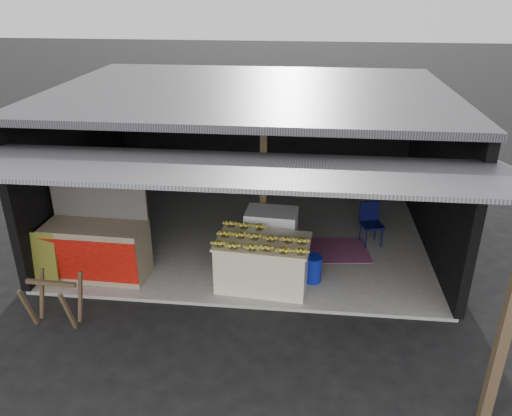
# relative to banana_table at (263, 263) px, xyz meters

# --- Properties ---
(ground) EXTENTS (80.00, 80.00, 0.00)m
(ground) POSITION_rel_banana_table_xyz_m (-0.41, -0.64, -0.49)
(ground) COLOR black
(ground) RESTS_ON ground
(concrete_slab) EXTENTS (7.00, 5.00, 0.06)m
(concrete_slab) POSITION_rel_banana_table_xyz_m (-0.41, 1.86, -0.46)
(concrete_slab) COLOR gray
(concrete_slab) RESTS_ON ground
(shophouse) EXTENTS (7.40, 7.29, 3.02)m
(shophouse) POSITION_rel_banana_table_xyz_m (-0.41, 2.17, 1.61)
(shophouse) COLOR black
(shophouse) RESTS_ON ground
(banana_table) EXTENTS (1.62, 1.08, 0.85)m
(banana_table) POSITION_rel_banana_table_xyz_m (0.00, 0.00, 0.00)
(banana_table) COLOR white
(banana_table) RESTS_ON concrete_slab
(banana_pile) EXTENTS (1.49, 0.97, 0.17)m
(banana_pile) POSITION_rel_banana_table_xyz_m (0.00, 0.00, 0.51)
(banana_pile) COLOR yellow
(banana_pile) RESTS_ON banana_table
(white_crate) EXTENTS (0.94, 0.67, 1.01)m
(white_crate) POSITION_rel_banana_table_xyz_m (0.07, 0.83, 0.08)
(white_crate) COLOR white
(white_crate) RESTS_ON concrete_slab
(neighbor_stall) EXTENTS (1.73, 0.82, 1.77)m
(neighbor_stall) POSITION_rel_banana_table_xyz_m (-2.89, 0.04, 0.10)
(neighbor_stall) COLOR #998466
(neighbor_stall) RESTS_ON concrete_slab
(green_signboard) EXTENTS (0.64, 0.17, 0.95)m
(green_signboard) POSITION_rel_banana_table_xyz_m (-3.75, -0.37, 0.05)
(green_signboard) COLOR black
(green_signboard) RESTS_ON concrete_slab
(sawhorse) EXTENTS (0.78, 0.69, 0.76)m
(sawhorse) POSITION_rel_banana_table_xyz_m (-3.01, -1.33, -0.00)
(sawhorse) COLOR brown
(sawhorse) RESTS_ON ground
(water_barrel) EXTENTS (0.30, 0.30, 0.44)m
(water_barrel) POSITION_rel_banana_table_xyz_m (0.84, 0.22, -0.21)
(water_barrel) COLOR #0D1D98
(water_barrel) RESTS_ON concrete_slab
(plastic_chair) EXTENTS (0.49, 0.49, 0.84)m
(plastic_chair) POSITION_rel_banana_table_xyz_m (1.94, 1.75, 0.07)
(plastic_chair) COLOR #0A0D38
(plastic_chair) RESTS_ON concrete_slab
(magenta_rug) EXTENTS (1.60, 1.16, 0.01)m
(magenta_rug) POSITION_rel_banana_table_xyz_m (1.15, 1.32, -0.42)
(magenta_rug) COLOR #68174E
(magenta_rug) RESTS_ON concrete_slab
(picture_frames) EXTENTS (1.62, 0.04, 0.46)m
(picture_frames) POSITION_rel_banana_table_xyz_m (-0.58, 4.25, 1.44)
(picture_frames) COLOR black
(picture_frames) RESTS_ON shophouse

